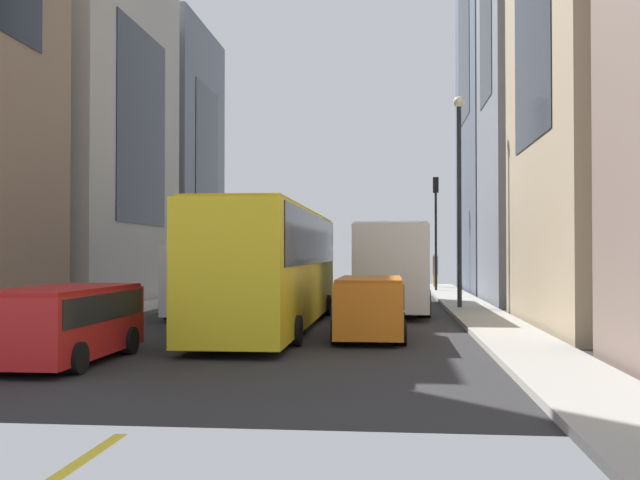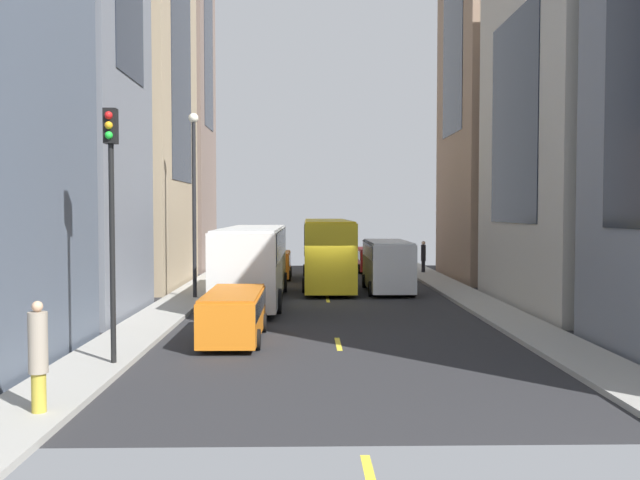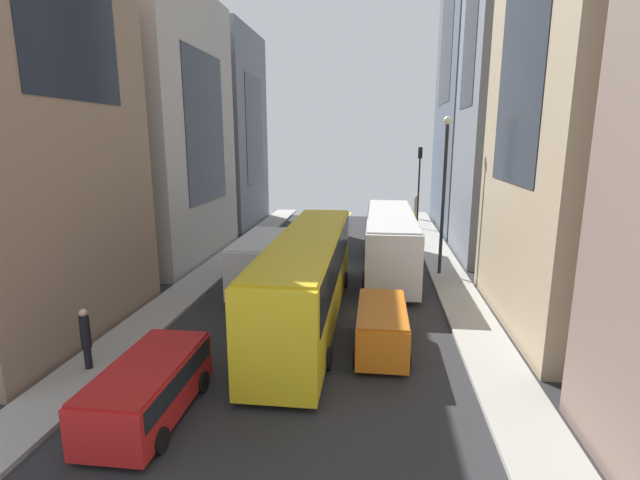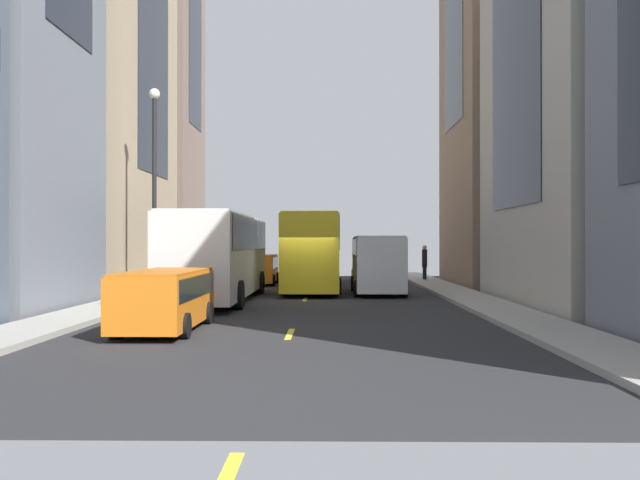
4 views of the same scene
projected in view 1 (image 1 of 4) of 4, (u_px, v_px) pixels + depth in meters
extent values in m
plane|color=#28282B|center=(306.00, 310.00, 29.00)|extent=(39.09, 39.09, 0.00)
cube|color=#9E9B93|center=(472.00, 310.00, 28.36)|extent=(1.96, 44.00, 0.15)
cube|color=#9E9B93|center=(147.00, 307.00, 29.65)|extent=(1.96, 44.00, 0.15)
cube|color=yellow|center=(342.00, 286.00, 49.90)|extent=(0.16, 2.00, 0.01)
cube|color=yellow|center=(329.00, 295.00, 39.45)|extent=(0.16, 2.00, 0.01)
cube|color=yellow|center=(306.00, 310.00, 29.00)|extent=(0.16, 2.00, 0.01)
cube|color=yellow|center=(259.00, 342.00, 18.56)|extent=(0.16, 2.00, 0.01)
cube|color=yellow|center=(88.00, 457.00, 8.11)|extent=(0.16, 2.00, 0.01)
cube|color=slate|center=(131.00, 160.00, 44.36)|extent=(9.51, 9.41, 16.03)
cube|color=#1E232D|center=(131.00, 160.00, 44.36)|extent=(9.60, 5.18, 8.81)
cube|color=#B7B2A8|center=(48.00, 128.00, 32.94)|extent=(8.85, 11.37, 15.97)
cube|color=#1E232D|center=(48.00, 128.00, 32.94)|extent=(8.94, 6.25, 8.78)
cube|color=silver|center=(391.00, 266.00, 29.37)|extent=(2.55, 11.55, 3.00)
cube|color=black|center=(391.00, 245.00, 29.39)|extent=(2.60, 10.62, 1.20)
cube|color=beige|center=(391.00, 228.00, 29.40)|extent=(2.45, 11.09, 0.08)
cylinder|color=black|center=(424.00, 304.00, 25.67)|extent=(0.46, 1.00, 1.00)
cylinder|color=black|center=(358.00, 303.00, 25.90)|extent=(0.46, 1.00, 1.00)
cylinder|color=black|center=(417.00, 293.00, 32.79)|extent=(0.46, 1.00, 1.00)
cylinder|color=black|center=(365.00, 292.00, 33.02)|extent=(0.46, 1.00, 1.00)
cube|color=yellow|center=(275.00, 267.00, 22.26)|extent=(2.45, 13.94, 3.30)
cube|color=black|center=(275.00, 239.00, 22.27)|extent=(2.50, 12.82, 1.48)
cube|color=gold|center=(275.00, 212.00, 22.29)|extent=(2.35, 13.38, 0.08)
cylinder|color=black|center=(293.00, 331.00, 17.82)|extent=(0.44, 0.76, 0.76)
cylinder|color=black|center=(203.00, 330.00, 18.04)|extent=(0.44, 0.76, 0.76)
cylinder|color=black|center=(325.00, 305.00, 26.42)|extent=(0.44, 0.76, 0.76)
cylinder|color=black|center=(264.00, 305.00, 26.64)|extent=(0.44, 0.76, 0.76)
cube|color=white|center=(212.00, 279.00, 26.37)|extent=(2.05, 5.89, 2.30)
cube|color=black|center=(212.00, 258.00, 26.38)|extent=(2.09, 5.42, 0.69)
cube|color=silver|center=(212.00, 246.00, 26.39)|extent=(1.97, 5.66, 0.08)
cylinder|color=black|center=(226.00, 310.00, 24.44)|extent=(0.37, 0.72, 0.72)
cylinder|color=black|center=(171.00, 310.00, 24.63)|extent=(0.37, 0.72, 0.72)
cylinder|color=black|center=(247.00, 303.00, 28.08)|extent=(0.37, 0.72, 0.72)
cylinder|color=black|center=(199.00, 302.00, 28.26)|extent=(0.37, 0.72, 0.72)
cube|color=orange|center=(389.00, 281.00, 38.51)|extent=(1.71, 4.78, 1.30)
cube|color=black|center=(389.00, 275.00, 38.52)|extent=(1.74, 4.40, 0.55)
cube|color=#BE6115|center=(389.00, 268.00, 38.53)|extent=(1.64, 4.59, 0.08)
cylinder|color=black|center=(404.00, 292.00, 36.95)|extent=(0.31, 0.62, 0.62)
cylinder|color=black|center=(373.00, 292.00, 37.11)|extent=(0.31, 0.62, 0.62)
cylinder|color=black|center=(403.00, 289.00, 39.90)|extent=(0.31, 0.62, 0.62)
cylinder|color=black|center=(375.00, 289.00, 40.06)|extent=(0.31, 0.62, 0.62)
cube|color=red|center=(63.00, 323.00, 15.09)|extent=(1.89, 4.46, 1.33)
cube|color=black|center=(63.00, 307.00, 15.10)|extent=(1.93, 4.11, 0.56)
cube|color=#A91A1A|center=(63.00, 289.00, 15.11)|extent=(1.82, 4.28, 0.08)
cylinder|color=black|center=(74.00, 358.00, 13.62)|extent=(0.34, 0.62, 0.62)
cylinder|color=black|center=(128.00, 340.00, 16.38)|extent=(0.34, 0.62, 0.62)
cylinder|color=black|center=(54.00, 340.00, 16.55)|extent=(0.34, 0.62, 0.62)
cube|color=orange|center=(370.00, 307.00, 19.26)|extent=(1.71, 4.12, 1.39)
cube|color=black|center=(370.00, 293.00, 19.27)|extent=(1.74, 3.79, 0.58)
cube|color=#BE6115|center=(370.00, 279.00, 19.27)|extent=(1.64, 3.96, 0.08)
cylinder|color=black|center=(400.00, 333.00, 17.90)|extent=(0.31, 0.62, 0.62)
cylinder|color=black|center=(337.00, 332.00, 18.06)|extent=(0.31, 0.62, 0.62)
cylinder|color=black|center=(399.00, 323.00, 20.45)|extent=(0.31, 0.62, 0.62)
cylinder|color=black|center=(344.00, 323.00, 20.60)|extent=(0.31, 0.62, 0.62)
cylinder|color=gold|center=(435.00, 281.00, 46.23)|extent=(0.28, 0.28, 0.77)
cylinder|color=gray|center=(435.00, 265.00, 46.25)|extent=(0.37, 0.37, 1.20)
sphere|color=tan|center=(435.00, 254.00, 46.26)|extent=(0.22, 0.22, 0.22)
cylinder|color=black|center=(436.00, 241.00, 41.98)|extent=(0.14, 0.14, 5.66)
cube|color=black|center=(436.00, 185.00, 42.04)|extent=(0.32, 0.32, 0.90)
sphere|color=red|center=(435.00, 181.00, 42.22)|extent=(0.20, 0.20, 0.20)
sphere|color=orange|center=(436.00, 185.00, 42.21)|extent=(0.20, 0.20, 0.20)
sphere|color=green|center=(436.00, 190.00, 42.21)|extent=(0.20, 0.20, 0.20)
cylinder|color=black|center=(459.00, 207.00, 28.65)|extent=(0.18, 0.18, 7.97)
sphere|color=silver|center=(459.00, 102.00, 28.72)|extent=(0.44, 0.44, 0.44)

